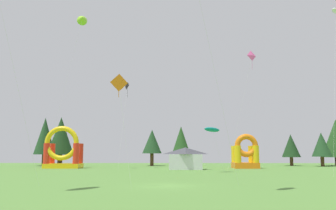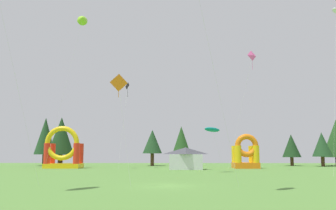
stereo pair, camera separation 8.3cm
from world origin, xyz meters
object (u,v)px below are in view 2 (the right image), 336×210
kite_white_parafoil (336,11)px  inflatable_blue_arch (63,152)px  kite_black_diamond (128,87)px  kite_lime_delta (83,19)px  kite_orange_diamond (119,84)px  festival_tent (186,158)px  inflatable_red_slide (246,156)px  kite_pink_diamond (252,56)px  kite_teal_parafoil (212,130)px

kite_white_parafoil → inflatable_blue_arch: size_ratio=3.19×
kite_black_diamond → kite_lime_delta: 14.30m
kite_orange_diamond → festival_tent: size_ratio=1.72×
kite_lime_delta → inflatable_red_slide: 37.26m
kite_pink_diamond → inflatable_red_slide: size_ratio=3.17×
kite_pink_diamond → inflatable_blue_arch: 36.32m
kite_orange_diamond → inflatable_red_slide: bearing=62.4°
kite_white_parafoil → inflatable_blue_arch: 49.27m
kite_teal_parafoil → inflatable_blue_arch: bearing=155.1°
kite_white_parafoil → kite_lime_delta: 40.63m
kite_white_parafoil → festival_tent: size_ratio=4.41×
kite_pink_diamond → inflatable_red_slide: (-0.11, 7.11, -15.93)m
kite_teal_parafoil → inflatable_blue_arch: (-25.03, 11.63, -3.23)m
inflatable_blue_arch → festival_tent: size_ratio=1.38×
inflatable_red_slide → kite_black_diamond: bearing=178.7°
kite_black_diamond → kite_pink_diamond: (21.08, -7.57, 3.59)m
kite_teal_parafoil → kite_pink_diamond: (7.21, 5.02, 12.13)m
kite_lime_delta → inflatable_blue_arch: size_ratio=3.65×
kite_black_diamond → inflatable_red_slide: bearing=-1.3°
kite_black_diamond → kite_white_parafoil: bearing=-23.9°
kite_black_diamond → inflatable_blue_arch: kite_black_diamond is taller
kite_teal_parafoil → kite_orange_diamond: kite_orange_diamond is taller
inflatable_red_slide → inflatable_blue_arch: (-32.12, -0.50, 0.56)m
kite_lime_delta → festival_tent: kite_lime_delta is taller
kite_orange_diamond → kite_lime_delta: size_ratio=0.34×
festival_tent → kite_orange_diamond: bearing=-102.9°
kite_orange_diamond → inflatable_red_slide: (17.25, 33.04, -6.38)m
kite_black_diamond → kite_pink_diamond: size_ratio=0.80×
kite_orange_diamond → inflatable_blue_arch: size_ratio=1.25×
kite_lime_delta → festival_tent: 29.98m
festival_tent → kite_lime_delta: bearing=178.7°
kite_black_diamond → kite_orange_diamond: kite_black_diamond is taller
kite_white_parafoil → festival_tent: kite_white_parafoil is taller
kite_orange_diamond → festival_tent: 30.23m
inflatable_red_slide → festival_tent: bearing=-157.9°
inflatable_red_slide → festival_tent: size_ratio=1.12×
inflatable_red_slide → kite_teal_parafoil: bearing=-120.3°
kite_white_parafoil → festival_tent: bearing=156.6°
kite_orange_diamond → festival_tent: (6.57, 28.71, -6.80)m
kite_pink_diamond → inflatable_red_slide: 17.44m
kite_teal_parafoil → inflatable_red_slide: size_ratio=1.09×
kite_pink_diamond → kite_lime_delta: kite_lime_delta is taller
kite_lime_delta → festival_tent: size_ratio=5.04×
kite_pink_diamond → kite_lime_delta: (-28.62, 3.18, 7.74)m
kite_black_diamond → kite_lime_delta: (-7.55, -4.39, 11.33)m
kite_teal_parafoil → kite_lime_delta: bearing=159.0°
kite_teal_parafoil → festival_tent: (-3.58, 7.80, -4.22)m
kite_orange_diamond → kite_black_diamond: bearing=96.3°
kite_pink_diamond → inflatable_blue_arch: size_ratio=2.57×
kite_black_diamond → kite_teal_parafoil: bearing=-42.2°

